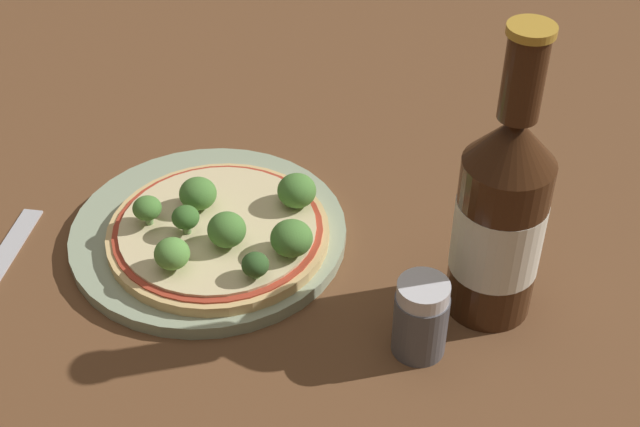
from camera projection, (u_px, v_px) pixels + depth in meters
name	position (u px, v px, depth m)	size (l,w,h in m)	color
ground_plane	(222.00, 239.00, 0.78)	(3.00, 3.00, 0.00)	brown
plate	(208.00, 237.00, 0.78)	(0.24, 0.24, 0.01)	#93A384
pizza	(215.00, 232.00, 0.76)	(0.19, 0.19, 0.01)	tan
broccoli_floret_0	(227.00, 230.00, 0.73)	(0.03, 0.03, 0.03)	#6B8E51
broccoli_floret_1	(172.00, 254.00, 0.71)	(0.03, 0.03, 0.03)	#6B8E51
broccoli_floret_2	(297.00, 191.00, 0.77)	(0.03, 0.03, 0.03)	#6B8E51
broccoli_floret_3	(255.00, 265.00, 0.70)	(0.02, 0.02, 0.02)	#6B8E51
broccoli_floret_4	(147.00, 209.00, 0.75)	(0.02, 0.02, 0.03)	#6B8E51
broccoli_floret_5	(198.00, 194.00, 0.77)	(0.03, 0.03, 0.03)	#6B8E51
broccoli_floret_6	(186.00, 218.00, 0.74)	(0.02, 0.02, 0.03)	#6B8E51
broccoli_floret_7	(292.00, 238.00, 0.72)	(0.03, 0.03, 0.03)	#6B8E51
beer_bottle	(501.00, 216.00, 0.66)	(0.07, 0.07, 0.25)	#381E0F
pepper_shaker	(421.00, 318.00, 0.66)	(0.04, 0.04, 0.07)	#4C4C51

